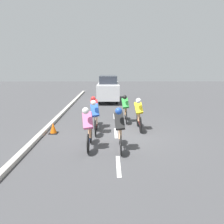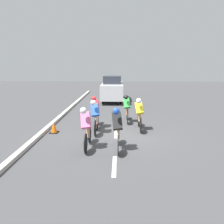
% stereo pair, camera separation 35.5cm
% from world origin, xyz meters
% --- Properties ---
extents(ground_plane, '(60.00, 60.00, 0.00)m').
position_xyz_m(ground_plane, '(0.00, 0.00, 0.00)').
color(ground_plane, '#424244').
extents(lane_stripe_near, '(0.12, 1.40, 0.01)m').
position_xyz_m(lane_stripe_near, '(0.00, 3.09, 0.00)').
color(lane_stripe_near, white).
rests_on(lane_stripe_near, ground).
extents(lane_stripe_mid, '(0.12, 1.40, 0.01)m').
position_xyz_m(lane_stripe_mid, '(0.00, -0.11, 0.00)').
color(lane_stripe_mid, white).
rests_on(lane_stripe_mid, ground).
extents(lane_stripe_far, '(0.12, 1.40, 0.01)m').
position_xyz_m(lane_stripe_far, '(0.00, -3.31, 0.00)').
color(lane_stripe_far, white).
rests_on(lane_stripe_far, ground).
extents(curb, '(0.20, 29.40, 0.14)m').
position_xyz_m(curb, '(3.20, -0.11, 0.07)').
color(curb, '#B7B2A8').
rests_on(curb, ground).
extents(cyclist_black, '(0.39, 1.71, 1.57)m').
position_xyz_m(cyclist_black, '(-0.08, 1.83, 0.83)').
color(cyclist_black, black).
rests_on(cyclist_black, ground).
extents(cyclist_blue, '(0.41, 1.74, 1.51)m').
position_xyz_m(cyclist_blue, '(0.90, -0.11, 0.79)').
color(cyclist_blue, black).
rests_on(cyclist_blue, ground).
extents(cyclist_green, '(0.40, 1.64, 1.46)m').
position_xyz_m(cyclist_green, '(-0.54, -2.04, 0.76)').
color(cyclist_green, black).
rests_on(cyclist_green, ground).
extents(cyclist_yellow, '(0.41, 1.71, 1.51)m').
position_xyz_m(cyclist_yellow, '(-1.06, -0.63, 0.80)').
color(cyclist_yellow, black).
rests_on(cyclist_yellow, ground).
extents(cyclist_red, '(0.40, 1.67, 1.55)m').
position_xyz_m(cyclist_red, '(0.98, -0.96, 0.81)').
color(cyclist_red, black).
rests_on(cyclist_red, ground).
extents(cyclist_pink, '(0.40, 1.70, 1.56)m').
position_xyz_m(cyclist_pink, '(1.02, 1.73, 0.82)').
color(cyclist_pink, black).
rests_on(cyclist_pink, ground).
extents(support_car, '(1.70, 4.57, 2.07)m').
position_xyz_m(support_car, '(0.43, -8.85, 1.04)').
color(support_car, black).
rests_on(support_car, ground).
extents(traffic_cone, '(0.36, 0.36, 0.49)m').
position_xyz_m(traffic_cone, '(2.75, -0.08, 0.24)').
color(traffic_cone, black).
rests_on(traffic_cone, ground).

